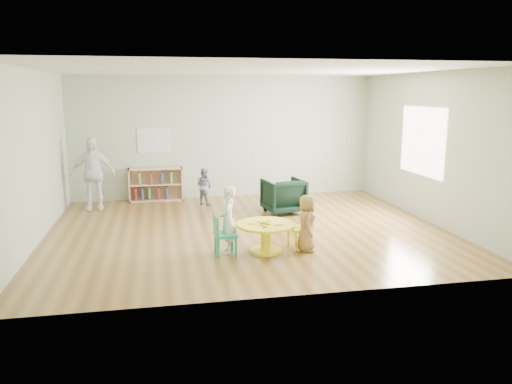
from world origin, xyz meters
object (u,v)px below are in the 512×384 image
(child_left, at_px, (228,220))
(adult_caretaker, at_px, (92,174))
(toddler, at_px, (204,186))
(armchair, at_px, (283,196))
(kid_chair_right, at_px, (302,227))
(bookshelf, at_px, (155,184))
(activity_table, at_px, (266,232))
(child_right, at_px, (306,223))
(kid_chair_left, at_px, (222,233))

(child_left, distance_m, adult_caretaker, 4.13)
(child_left, relative_size, toddler, 1.29)
(armchair, bearing_deg, kid_chair_right, 74.13)
(bookshelf, bearing_deg, child_left, -74.81)
(activity_table, distance_m, child_left, 0.62)
(child_left, distance_m, toddler, 3.42)
(child_right, bearing_deg, armchair, 3.11)
(kid_chair_left, height_order, child_left, child_left)
(bookshelf, bearing_deg, kid_chair_right, -60.29)
(adult_caretaker, bearing_deg, toddler, -1.56)
(armchair, relative_size, child_right, 0.87)
(kid_chair_left, distance_m, armchair, 2.87)
(toddler, height_order, adult_caretaker, adult_caretaker)
(activity_table, bearing_deg, child_right, -6.77)
(kid_chair_left, xyz_separation_m, kid_chair_right, (1.29, 0.11, 0.00))
(kid_chair_left, relative_size, toddler, 0.77)
(kid_chair_right, distance_m, adult_caretaker, 4.90)
(kid_chair_left, relative_size, bookshelf, 0.52)
(kid_chair_left, height_order, kid_chair_right, same)
(child_left, height_order, toddler, child_left)
(bookshelf, height_order, child_right, child_right)
(kid_chair_left, distance_m, bookshelf, 4.25)
(child_left, relative_size, adult_caretaker, 0.68)
(kid_chair_left, distance_m, toddler, 3.50)
(kid_chair_left, xyz_separation_m, toddler, (0.05, 3.50, 0.07))
(adult_caretaker, bearing_deg, kid_chair_left, -59.35)
(kid_chair_right, height_order, child_left, child_left)
(child_right, distance_m, adult_caretaker, 5.03)
(child_left, bearing_deg, armchair, 160.58)
(kid_chair_right, xyz_separation_m, armchair, (0.27, 2.29, 0.02))
(kid_chair_left, distance_m, adult_caretaker, 4.16)
(child_right, bearing_deg, adult_caretaker, 54.48)
(child_left, height_order, adult_caretaker, adult_caretaker)
(activity_table, xyz_separation_m, toddler, (-0.62, 3.50, 0.09))
(armchair, distance_m, child_right, 2.50)
(bookshelf, xyz_separation_m, armchair, (2.56, -1.72, -0.01))
(armchair, bearing_deg, activity_table, 60.67)
(bookshelf, bearing_deg, child_right, -61.31)
(child_right, bearing_deg, toddler, 28.46)
(bookshelf, relative_size, adult_caretaker, 0.78)
(kid_chair_right, relative_size, bookshelf, 0.52)
(activity_table, bearing_deg, kid_chair_right, 10.65)
(activity_table, xyz_separation_m, kid_chair_right, (0.62, 0.12, 0.02))
(activity_table, relative_size, bookshelf, 0.75)
(kid_chair_right, height_order, toddler, toddler)
(toddler, bearing_deg, child_left, 133.28)
(child_right, height_order, toddler, child_right)
(activity_table, height_order, child_right, child_right)
(kid_chair_right, distance_m, child_right, 0.22)
(child_right, bearing_deg, bookshelf, 37.87)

